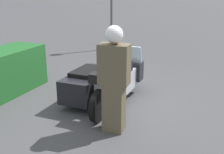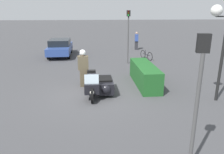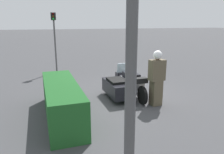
% 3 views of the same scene
% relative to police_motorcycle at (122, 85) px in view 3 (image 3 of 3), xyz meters
% --- Properties ---
extents(ground_plane, '(160.00, 160.00, 0.00)m').
position_rel_police_motorcycle_xyz_m(ground_plane, '(0.05, -0.09, -0.46)').
color(ground_plane, '#424244').
extents(police_motorcycle, '(2.59, 1.28, 1.15)m').
position_rel_police_motorcycle_xyz_m(police_motorcycle, '(0.00, 0.00, 0.00)').
color(police_motorcycle, black).
rests_on(police_motorcycle, ground).
extents(officer_rider, '(0.35, 0.54, 1.88)m').
position_rel_police_motorcycle_xyz_m(officer_rider, '(-1.20, -0.75, 0.53)').
color(officer_rider, brown).
rests_on(officer_rider, ground).
extents(hedge_bush_curbside, '(3.48, 0.93, 1.04)m').
position_rel_police_motorcycle_xyz_m(hedge_bush_curbside, '(-1.18, 2.39, 0.06)').
color(hedge_bush_curbside, '#1E5623').
rests_on(hedge_bush_curbside, ground).
extents(traffic_light_near, '(0.22, 0.28, 3.26)m').
position_rel_police_motorcycle_xyz_m(traffic_light_near, '(5.13, 2.01, 1.69)').
color(traffic_light_near, '#4C4C4C').
rests_on(traffic_light_near, ground).
extents(traffic_light_far, '(0.22, 0.29, 3.71)m').
position_rel_police_motorcycle_xyz_m(traffic_light_far, '(-5.87, 2.27, 1.95)').
color(traffic_light_far, '#4C4C4C').
rests_on(traffic_light_far, ground).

